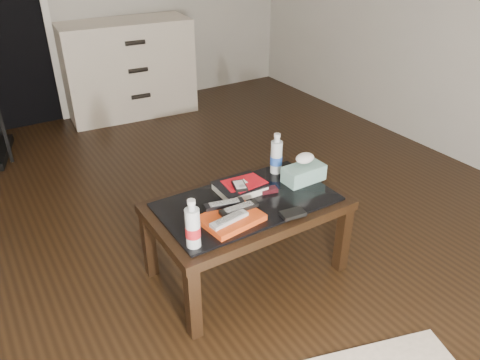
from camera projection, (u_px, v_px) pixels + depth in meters
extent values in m
plane|color=black|center=(168.00, 250.00, 2.80)|extent=(5.00, 5.00, 0.00)
cube|color=silver|center=(45.00, 12.00, 4.11)|extent=(0.06, 0.04, 2.04)
cube|color=black|center=(193.00, 303.00, 2.14)|extent=(0.06, 0.06, 0.40)
cube|color=black|center=(343.00, 239.00, 2.56)|extent=(0.06, 0.06, 0.40)
cube|color=black|center=(149.00, 244.00, 2.52)|extent=(0.06, 0.06, 0.40)
cube|color=black|center=(286.00, 197.00, 2.95)|extent=(0.06, 0.06, 0.40)
cube|color=black|center=(247.00, 207.00, 2.43)|extent=(1.00, 0.60, 0.05)
cube|color=black|center=(247.00, 202.00, 2.42)|extent=(0.90, 0.50, 0.01)
cube|color=beige|center=(129.00, 69.00, 4.52)|extent=(1.24, 0.60, 0.90)
cylinder|color=black|center=(141.00, 96.00, 4.42)|extent=(0.18, 0.06, 0.04)
cylinder|color=black|center=(138.00, 70.00, 4.30)|extent=(0.18, 0.06, 0.04)
cylinder|color=black|center=(135.00, 43.00, 4.18)|extent=(0.18, 0.06, 0.04)
cube|color=black|center=(2.00, 122.00, 3.62)|extent=(0.03, 0.03, 0.70)
cube|color=#D54214|center=(231.00, 218.00, 2.25)|extent=(0.30, 0.24, 0.03)
cube|color=#B7B7BC|center=(229.00, 219.00, 2.20)|extent=(0.21, 0.08, 0.02)
cube|color=black|center=(239.00, 208.00, 2.28)|extent=(0.20, 0.05, 0.02)
cube|color=black|center=(224.00, 204.00, 2.31)|extent=(0.21, 0.09, 0.02)
cube|color=black|center=(240.00, 187.00, 2.49)|extent=(0.25, 0.20, 0.05)
cube|color=red|center=(242.00, 182.00, 2.48)|extent=(0.20, 0.15, 0.01)
cube|color=black|center=(240.00, 186.00, 2.43)|extent=(0.09, 0.12, 0.02)
cube|color=black|center=(269.00, 190.00, 2.49)|extent=(0.10, 0.07, 0.02)
cube|color=black|center=(293.00, 214.00, 2.29)|extent=(0.13, 0.09, 0.02)
cylinder|color=silver|center=(193.00, 223.00, 2.03)|extent=(0.08, 0.08, 0.24)
cylinder|color=silver|center=(276.00, 153.00, 2.63)|extent=(0.08, 0.08, 0.24)
cube|color=#227D72|center=(304.00, 173.00, 2.57)|extent=(0.23, 0.12, 0.09)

